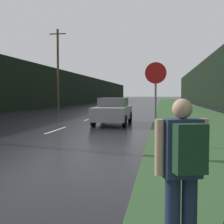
# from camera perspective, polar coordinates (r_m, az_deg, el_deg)

# --- Properties ---
(grass_verge) EXTENTS (6.00, 240.00, 0.02)m
(grass_verge) POSITION_cam_1_polar(r_m,az_deg,el_deg) (40.40, 12.49, 0.69)
(grass_verge) COLOR #33562D
(grass_verge) RESTS_ON ground_plane
(lane_stripe_c) EXTENTS (0.12, 3.00, 0.01)m
(lane_stripe_c) POSITION_cam_1_polar(r_m,az_deg,el_deg) (15.15, -10.16, -3.28)
(lane_stripe_c) COLOR silver
(lane_stripe_c) RESTS_ON ground_plane
(lane_stripe_d) EXTENTS (0.12, 3.00, 0.01)m
(lane_stripe_d) POSITION_cam_1_polar(r_m,az_deg,el_deg) (21.86, -4.16, -1.28)
(lane_stripe_d) COLOR silver
(lane_stripe_d) RESTS_ON ground_plane
(lane_stripe_e) EXTENTS (0.12, 3.00, 0.01)m
(lane_stripe_e) POSITION_cam_1_polar(r_m,az_deg,el_deg) (28.70, -1.00, -0.21)
(lane_stripe_e) COLOR silver
(lane_stripe_e) RESTS_ON ground_plane
(treeline_far_side) EXTENTS (2.00, 140.00, 5.39)m
(treeline_far_side) POSITION_cam_1_polar(r_m,az_deg,el_deg) (52.60, -8.12, 4.21)
(treeline_far_side) COLOR black
(treeline_far_side) RESTS_ON ground_plane
(treeline_near_side) EXTENTS (2.00, 140.00, 7.91)m
(treeline_near_side) POSITION_cam_1_polar(r_m,az_deg,el_deg) (51.05, 18.60, 5.53)
(treeline_near_side) COLOR black
(treeline_near_side) RESTS_ON ground_plane
(utility_pole_far) EXTENTS (1.80, 0.24, 8.67)m
(utility_pole_far) POSITION_cam_1_polar(r_m,az_deg,el_deg) (34.12, -9.86, 7.78)
(utility_pole_far) COLOR #4C3823
(utility_pole_far) RESTS_ON ground_plane
(stop_sign) EXTENTS (0.72, 0.07, 2.78)m
(stop_sign) POSITION_cam_1_polar(r_m,az_deg,el_deg) (10.55, 7.97, 3.36)
(stop_sign) COLOR slate
(stop_sign) RESTS_ON ground_plane
(hitchhiker_with_backpack) EXTENTS (0.55, 0.49, 1.65)m
(hitchhiker_with_backpack) POSITION_cam_1_polar(r_m,az_deg,el_deg) (3.29, 12.85, -9.85)
(hitchhiker_with_backpack) COLOR #1E2847
(hitchhiker_with_backpack) RESTS_ON ground_plane
(car_passing_near) EXTENTS (1.88, 4.57, 1.51)m
(car_passing_near) POSITION_cam_1_polar(r_m,az_deg,el_deg) (17.86, 0.19, 0.18)
(car_passing_near) COLOR #9E9EA3
(car_passing_near) RESTS_ON ground_plane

